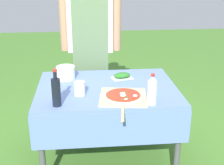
# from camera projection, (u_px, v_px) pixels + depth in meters

# --- Properties ---
(ground_plane) EXTENTS (12.00, 12.00, 0.00)m
(ground_plane) POSITION_uv_depth(u_px,v_px,m) (107.00, 156.00, 3.03)
(ground_plane) COLOR #477A2D
(prep_table) EXTENTS (1.24, 0.95, 0.73)m
(prep_table) POSITION_uv_depth(u_px,v_px,m) (107.00, 96.00, 2.80)
(prep_table) COLOR #607AB7
(prep_table) RESTS_ON ground
(person_cook) EXTENTS (0.65, 0.24, 1.73)m
(person_cook) POSITION_uv_depth(u_px,v_px,m) (91.00, 36.00, 3.33)
(person_cook) COLOR #70604C
(person_cook) RESTS_ON ground
(pizza_on_peel) EXTENTS (0.42, 0.62, 0.05)m
(pizza_on_peel) POSITION_uv_depth(u_px,v_px,m) (123.00, 97.00, 2.53)
(pizza_on_peel) COLOR #D1B27F
(pizza_on_peel) RESTS_ON prep_table
(oil_bottle) EXTENTS (0.07, 0.07, 0.29)m
(oil_bottle) POSITION_uv_depth(u_px,v_px,m) (56.00, 92.00, 2.36)
(oil_bottle) COLOR black
(oil_bottle) RESTS_ON prep_table
(water_bottle) EXTENTS (0.07, 0.07, 0.25)m
(water_bottle) POSITION_uv_depth(u_px,v_px,m) (152.00, 90.00, 2.39)
(water_bottle) COLOR silver
(water_bottle) RESTS_ON prep_table
(herb_container) EXTENTS (0.22, 0.16, 0.05)m
(herb_container) POSITION_uv_depth(u_px,v_px,m) (122.00, 76.00, 2.97)
(herb_container) COLOR silver
(herb_container) RESTS_ON prep_table
(mixing_tub) EXTENTS (0.18, 0.18, 0.12)m
(mixing_tub) POSITION_uv_depth(u_px,v_px,m) (66.00, 73.00, 2.94)
(mixing_tub) COLOR silver
(mixing_tub) RESTS_ON prep_table
(sauce_jar) EXTENTS (0.10, 0.10, 0.12)m
(sauce_jar) POSITION_uv_depth(u_px,v_px,m) (80.00, 89.00, 2.58)
(sauce_jar) COLOR silver
(sauce_jar) RESTS_ON prep_table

